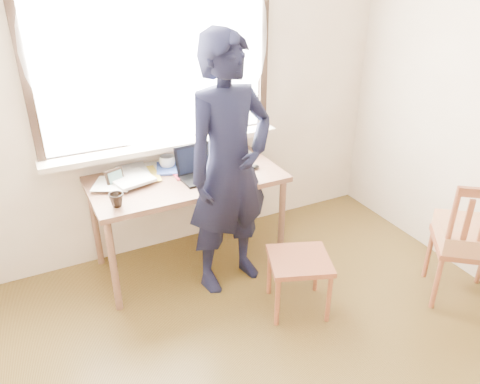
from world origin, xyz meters
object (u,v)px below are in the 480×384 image
desk (187,186)px  laptop (200,169)px  mug_white (167,162)px  side_chair (470,237)px  person (229,168)px  work_chair (299,266)px  mug_dark (117,200)px

desk → laptop: laptop is taller
desk → mug_white: 0.26m
side_chair → person: (-1.38, 0.94, 0.42)m
desk → side_chair: 2.04m
laptop → mug_white: laptop is taller
desk → work_chair: desk is taller
mug_dark → work_chair: mug_dark is taller
side_chair → work_chair: bearing=159.0°
mug_dark → person: bearing=-8.5°
laptop → side_chair: 1.96m
laptop → mug_dark: laptop is taller
mug_dark → mug_white: bearing=41.6°
desk → person: 0.46m
work_chair → side_chair: size_ratio=0.53×
laptop → mug_white: bearing=123.9°
desk → person: size_ratio=0.77×
mug_dark → work_chair: 1.30m
side_chair → mug_white: bearing=137.8°
mug_white → person: 0.63m
laptop → side_chair: laptop is taller
mug_white → work_chair: size_ratio=0.24×
desk → mug_white: (-0.07, 0.22, 0.13)m
mug_white → side_chair: (1.65, -1.49, -0.31)m
laptop → person: person is taller
work_chair → desk: bearing=119.2°
work_chair → side_chair: (1.11, -0.43, 0.16)m
work_chair → person: person is taller
mug_white → person: person is taller
mug_dark → side_chair: bearing=-26.2°
side_chair → laptop: bearing=140.0°
laptop → side_chair: (1.48, -1.24, -0.31)m
work_chair → side_chair: bearing=-21.0°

